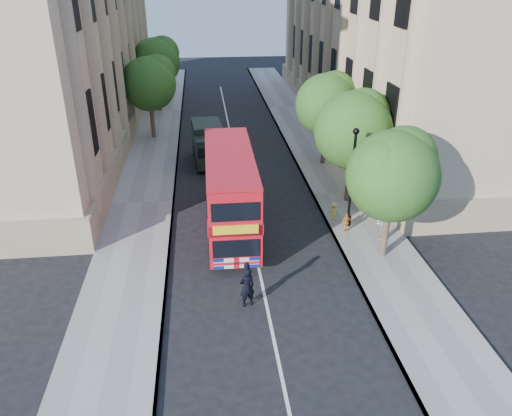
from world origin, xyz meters
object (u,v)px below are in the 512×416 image
object	(u,v)px
lamp_post	(352,182)
woman_pedestrian	(382,222)
police_constable	(247,287)
double_decker_bus	(230,190)
box_van	(208,145)

from	to	relation	value
lamp_post	woman_pedestrian	bearing A→B (deg)	-52.62
lamp_post	police_constable	size ratio (longest dim) A/B	3.00
double_decker_bus	box_van	xyz separation A→B (m)	(-0.89, 9.71, -0.91)
lamp_post	woman_pedestrian	world-z (taller)	lamp_post
police_constable	double_decker_bus	bearing A→B (deg)	-104.62
double_decker_bus	box_van	bearing A→B (deg)	95.83
double_decker_bus	woman_pedestrian	distance (m)	7.54
double_decker_bus	police_constable	size ratio (longest dim) A/B	5.03
police_constable	woman_pedestrian	bearing A→B (deg)	-164.25
lamp_post	box_van	bearing A→B (deg)	124.21
lamp_post	box_van	world-z (taller)	lamp_post
box_van	woman_pedestrian	world-z (taller)	box_van
box_van	woman_pedestrian	size ratio (longest dim) A/B	2.61
double_decker_bus	police_constable	world-z (taller)	double_decker_bus
lamp_post	double_decker_bus	distance (m)	6.01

